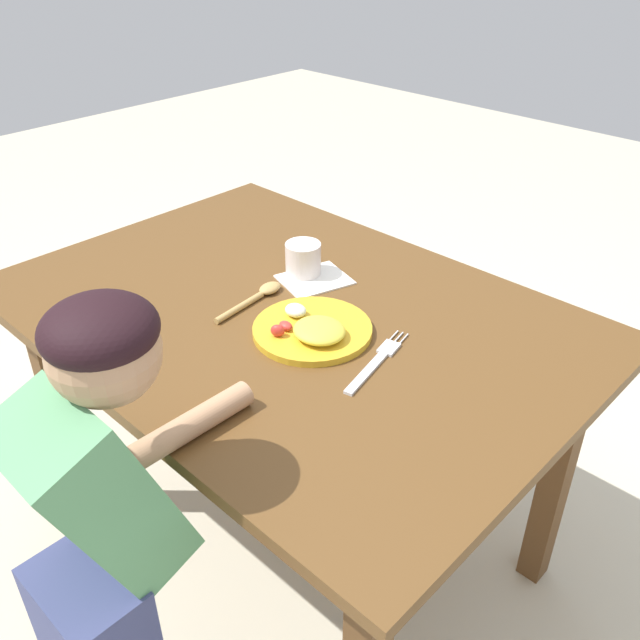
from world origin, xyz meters
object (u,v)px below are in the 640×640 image
Objects in this scene: spoon at (258,295)px; drinking_cup at (303,259)px; fork at (376,362)px; plate at (313,329)px; person at (107,570)px.

spoon is 0.15m from drinking_cup.
drinking_cup is (-0.01, 0.15, 0.03)m from spoon.
spoon is at bearing -86.86° from drinking_cup.
fork is at bearing -97.51° from spoon.
person reaches higher than plate.
person is (0.26, -0.70, -0.20)m from drinking_cup.
spoon is at bearing 173.93° from plate.
fork is 2.79× the size of drinking_cup.
plate is 1.22× the size of spoon.
fork is at bearing 4.97° from plate.
person is (-0.09, -0.55, -0.16)m from fork.
drinking_cup is at bearing 53.38° from fork.
plate is 0.24× the size of person.
drinking_cup is (-0.35, 0.15, 0.04)m from fork.
plate is 0.15m from fork.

